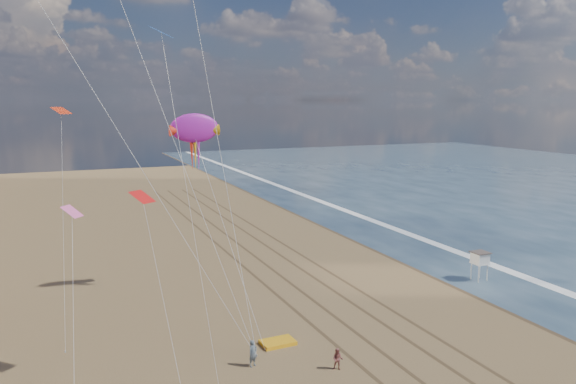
{
  "coord_description": "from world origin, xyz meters",
  "views": [
    {
      "loc": [
        -18.95,
        -17.13,
        17.17
      ],
      "look_at": [
        -0.7,
        26.0,
        9.5
      ],
      "focal_mm": 35.0,
      "sensor_mm": 36.0,
      "label": 1
    }
  ],
  "objects_px": {
    "lifeguard_stand": "(480,258)",
    "kite_flyer_a": "(253,353)",
    "show_kite": "(195,129)",
    "kite_flyer_b": "(338,359)",
    "grounded_kite": "(278,342)"
  },
  "relations": [
    {
      "from": "lifeguard_stand",
      "to": "show_kite",
      "type": "distance_m",
      "value": 29.57
    },
    {
      "from": "grounded_kite",
      "to": "kite_flyer_b",
      "type": "relative_size",
      "value": 1.66
    },
    {
      "from": "show_kite",
      "to": "kite_flyer_a",
      "type": "bearing_deg",
      "value": -90.91
    },
    {
      "from": "lifeguard_stand",
      "to": "show_kite",
      "type": "relative_size",
      "value": 0.15
    },
    {
      "from": "lifeguard_stand",
      "to": "kite_flyer_a",
      "type": "relative_size",
      "value": 1.57
    },
    {
      "from": "show_kite",
      "to": "kite_flyer_a",
      "type": "relative_size",
      "value": 10.83
    },
    {
      "from": "kite_flyer_a",
      "to": "lifeguard_stand",
      "type": "bearing_deg",
      "value": -7.21
    },
    {
      "from": "lifeguard_stand",
      "to": "kite_flyer_a",
      "type": "bearing_deg",
      "value": -162.33
    },
    {
      "from": "show_kite",
      "to": "kite_flyer_a",
      "type": "distance_m",
      "value": 20.73
    },
    {
      "from": "lifeguard_stand",
      "to": "kite_flyer_b",
      "type": "bearing_deg",
      "value": -152.8
    },
    {
      "from": "lifeguard_stand",
      "to": "grounded_kite",
      "type": "height_order",
      "value": "lifeguard_stand"
    },
    {
      "from": "kite_flyer_a",
      "to": "kite_flyer_b",
      "type": "distance_m",
      "value": 5.52
    },
    {
      "from": "show_kite",
      "to": "kite_flyer_b",
      "type": "relative_size",
      "value": 13.45
    },
    {
      "from": "show_kite",
      "to": "lifeguard_stand",
      "type": "bearing_deg",
      "value": -15.44
    },
    {
      "from": "show_kite",
      "to": "kite_flyer_b",
      "type": "xyz_separation_m",
      "value": [
        4.63,
        -18.0,
        -14.03
      ]
    }
  ]
}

